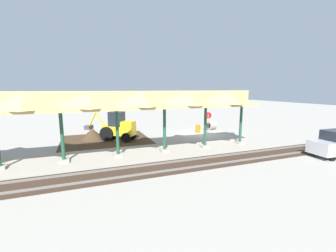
{
  "coord_description": "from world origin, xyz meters",
  "views": [
    {
      "loc": [
        12.21,
        21.64,
        5.08
      ],
      "look_at": [
        4.78,
        2.26,
        1.6
      ],
      "focal_mm": 24.0,
      "sensor_mm": 36.0,
      "label": 1
    }
  ],
  "objects_px": {
    "stop_sign": "(208,118)",
    "traffic_barrel": "(198,129)",
    "backhoe": "(117,127)",
    "concrete_pipe": "(211,125)"
  },
  "relations": [
    {
      "from": "stop_sign",
      "to": "backhoe",
      "type": "distance_m",
      "value": 10.41
    },
    {
      "from": "stop_sign",
      "to": "traffic_barrel",
      "type": "height_order",
      "value": "stop_sign"
    },
    {
      "from": "stop_sign",
      "to": "backhoe",
      "type": "height_order",
      "value": "backhoe"
    },
    {
      "from": "concrete_pipe",
      "to": "traffic_barrel",
      "type": "relative_size",
      "value": 1.4
    },
    {
      "from": "stop_sign",
      "to": "concrete_pipe",
      "type": "xyz_separation_m",
      "value": [
        -1.36,
        -1.5,
        -1.18
      ]
    },
    {
      "from": "backhoe",
      "to": "traffic_barrel",
      "type": "bearing_deg",
      "value": -177.37
    },
    {
      "from": "concrete_pipe",
      "to": "traffic_barrel",
      "type": "bearing_deg",
      "value": 25.26
    },
    {
      "from": "backhoe",
      "to": "stop_sign",
      "type": "bearing_deg",
      "value": -179.42
    },
    {
      "from": "concrete_pipe",
      "to": "traffic_barrel",
      "type": "height_order",
      "value": "concrete_pipe"
    },
    {
      "from": "stop_sign",
      "to": "concrete_pipe",
      "type": "height_order",
      "value": "stop_sign"
    }
  ]
}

